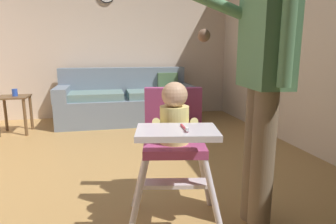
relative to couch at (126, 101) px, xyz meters
name	(u,v)px	position (x,y,z in m)	size (l,w,h in m)	color
ground	(126,192)	(-0.18, -2.39, -0.38)	(5.73, 7.36, 0.10)	#A87F47
wall_far	(111,41)	(-0.18, 0.52, 0.96)	(4.93, 0.06, 2.59)	beige
wall_right	(330,33)	(1.91, -2.09, 0.96)	(0.06, 6.36, 2.59)	beige
couch	(126,101)	(0.00, 0.00, 0.00)	(2.09, 0.86, 0.86)	slate
high_chair	(174,131)	(0.07, -3.05, 0.31)	(0.70, 0.80, 0.94)	silver
adult_standing	(263,77)	(0.60, -3.10, 0.63)	(0.51, 0.53, 1.69)	brown
side_table	(14,106)	(-1.55, -0.39, 0.05)	(0.40, 0.40, 0.52)	brown
sippy_cup	(15,92)	(-1.52, -0.39, 0.24)	(0.07, 0.07, 0.10)	#284CB7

